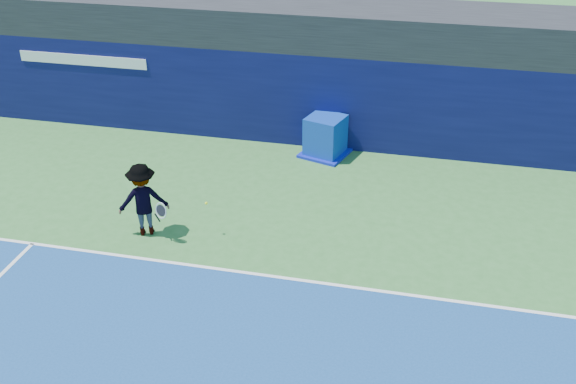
# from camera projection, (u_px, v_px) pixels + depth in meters

# --- Properties ---
(ground) EXTENTS (80.00, 80.00, 0.00)m
(ground) POSITION_uv_depth(u_px,v_px,m) (179.00, 361.00, 12.34)
(ground) COLOR #357032
(ground) RESTS_ON ground
(baseline) EXTENTS (24.00, 0.10, 0.01)m
(baseline) POSITION_uv_depth(u_px,v_px,m) (226.00, 270.00, 14.89)
(baseline) COLOR white
(baseline) RESTS_ON ground
(stadium_band) EXTENTS (36.00, 3.00, 1.20)m
(stadium_band) POSITION_uv_depth(u_px,v_px,m) (301.00, 22.00, 20.34)
(stadium_band) COLOR black
(stadium_band) RESTS_ON back_wall_assembly
(back_wall_assembly) EXTENTS (36.00, 1.03, 3.00)m
(back_wall_assembly) POSITION_uv_depth(u_px,v_px,m) (294.00, 96.00, 20.53)
(back_wall_assembly) COLOR #0B0D3E
(back_wall_assembly) RESTS_ON ground
(equipment_cart) EXTENTS (1.65, 1.65, 1.27)m
(equipment_cart) POSITION_uv_depth(u_px,v_px,m) (325.00, 138.00, 19.94)
(equipment_cart) COLOR #0B2F9D
(equipment_cart) RESTS_ON ground
(tennis_player) EXTENTS (1.48, 1.17, 1.92)m
(tennis_player) POSITION_uv_depth(u_px,v_px,m) (143.00, 200.00, 15.83)
(tennis_player) COLOR white
(tennis_player) RESTS_ON ground
(tennis_ball) EXTENTS (0.07, 0.07, 0.07)m
(tennis_ball) POSITION_uv_depth(u_px,v_px,m) (206.00, 203.00, 15.76)
(tennis_ball) COLOR #EFF91B
(tennis_ball) RESTS_ON ground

